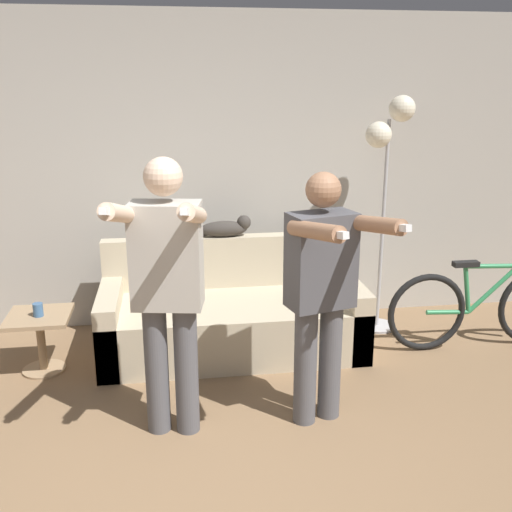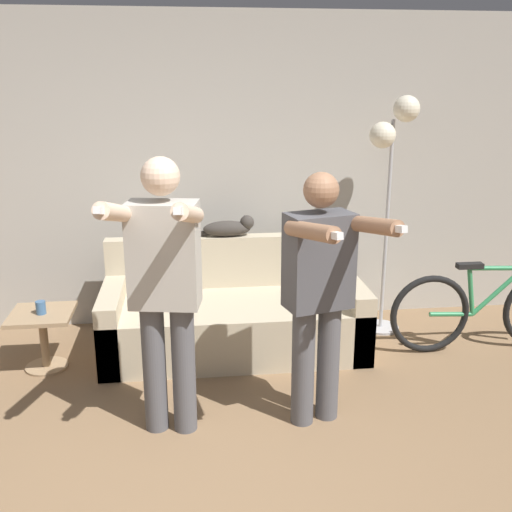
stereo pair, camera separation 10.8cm
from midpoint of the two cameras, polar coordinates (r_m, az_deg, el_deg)
The scene contains 9 objects.
wall_back at distance 5.09m, azimuth -7.66°, elevation 7.73°, with size 10.00×0.05×2.60m.
couch at distance 4.75m, azimuth -3.01°, elevation -5.77°, with size 2.01×0.90×0.83m.
person_left at distance 3.43m, azimuth -9.36°, elevation -2.46°, with size 0.54×0.72×1.67m.
person_right at distance 3.54m, azimuth 5.46°, elevation -2.80°, with size 0.57×0.75×1.56m.
cat at distance 4.88m, azimuth -3.48°, elevation 2.69°, with size 0.53×0.15×0.17m.
floor_lamp at distance 4.93m, azimuth 11.87°, elevation 9.82°, with size 0.39×0.31×1.95m.
side_table at distance 4.65m, azimuth -20.51°, elevation -6.68°, with size 0.44×0.44×0.44m.
cup at distance 4.57m, azimuth -20.69°, elevation -4.82°, with size 0.07×0.07×0.10m.
bicycle at distance 5.04m, azimuth 20.13°, elevation -4.62°, with size 1.55×0.07×0.72m.
Camera 1 is at (-0.12, -2.15, 2.06)m, focal length 42.00 mm.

